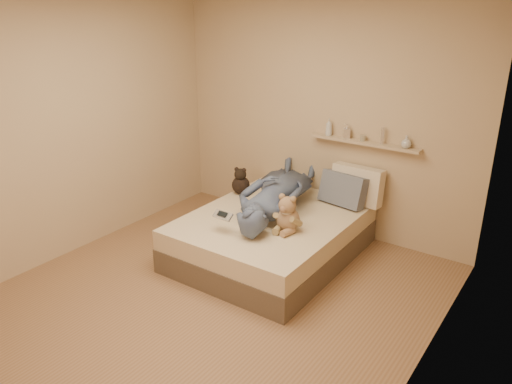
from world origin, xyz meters
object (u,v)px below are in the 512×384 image
Objects in this scene: teddy_bear at (287,216)px; wall_shelf at (364,143)px; person at (276,192)px; pillow_cream at (357,185)px; game_console at (223,215)px; dark_plush at (241,182)px; pillow_grey at (343,189)px; bed at (272,236)px.

wall_shelf is (0.24, 1.12, 0.50)m from teddy_bear.
teddy_bear is at bearing 121.02° from person.
game_console is at bearing -117.00° from pillow_cream.
game_console is at bearing 68.41° from person.
dark_plush is at bearing 150.54° from teddy_bear.
person is at bearing -134.42° from pillow_grey.
game_console is 0.76m from person.
bed is 3.80× the size of pillow_grey.
bed is 1.38m from wall_shelf.
game_console reaches higher than bed.
game_console is at bearing -62.93° from dark_plush.
pillow_cream is 1.10× the size of pillow_grey.
teddy_bear is at bearing -98.86° from pillow_grey.
teddy_bear is (0.31, -0.21, 0.38)m from bed.
teddy_bear is 1.19× the size of dark_plush.
dark_plush is at bearing 152.89° from bed.
bed is 3.45× the size of pillow_cream.
bed is at bearing 146.05° from teddy_bear.
wall_shelf is (0.10, 0.22, 0.48)m from pillow_grey.
pillow_grey is (0.14, 0.90, 0.02)m from teddy_bear.
wall_shelf is at bearing 26.38° from dark_plush.
pillow_grey is (-0.10, -0.14, -0.03)m from pillow_cream.
person is 1.38× the size of wall_shelf.
pillow_grey reaches higher than bed.
pillow_cream is 0.46m from wall_shelf.
game_console is 1.58m from pillow_cream.
bed is at bearing 73.46° from game_console.
dark_plush is (-0.46, 0.90, -0.04)m from game_console.
teddy_bear is 1.25m from wall_shelf.
teddy_bear reaches higher than bed.
bed is 1.15× the size of person.
dark_plush is 1.14m from pillow_grey.
bed is at bearing 96.30° from person.
teddy_bear is at bearing -102.92° from pillow_cream.
teddy_bear is at bearing 37.68° from game_console.
person is (0.11, 0.75, 0.02)m from game_console.
person is (-0.51, -0.52, 0.03)m from pillow_grey.
person is at bearing -14.88° from dark_plush.
pillow_cream reaches higher than dark_plush.
dark_plush is at bearing -153.62° from wall_shelf.
teddy_bear reaches higher than pillow_grey.
wall_shelf is (0.72, 1.49, 0.48)m from game_console.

